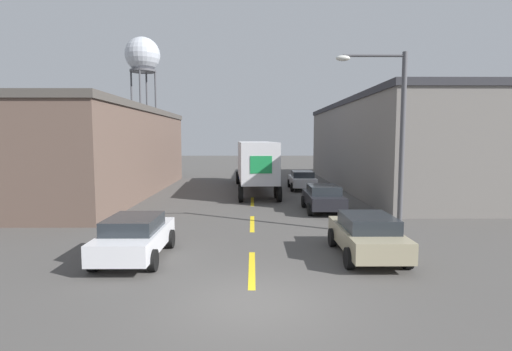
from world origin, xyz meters
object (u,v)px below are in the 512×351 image
at_px(semi_truck, 254,161).
at_px(parked_car_right_mid, 323,197).
at_px(parked_car_right_far, 302,180).
at_px(street_lamp, 393,130).
at_px(parked_car_left_near, 135,236).
at_px(parked_car_right_near, 367,234).
at_px(water_tower, 143,57).

distance_m(semi_truck, parked_car_right_mid, 9.88).
distance_m(parked_car_right_far, street_lamp, 15.41).
bearing_deg(parked_car_left_near, parked_car_right_near, 1.29).
xyz_separation_m(semi_truck, parked_car_right_near, (3.71, -17.38, -1.48)).
xyz_separation_m(parked_car_right_far, street_lamp, (1.73, -14.90, 3.55)).
relative_size(parked_car_right_mid, parked_car_right_far, 1.00).
xyz_separation_m(parked_car_right_far, water_tower, (-20.91, 32.69, 15.71)).
distance_m(parked_car_right_near, water_tower, 56.68).
bearing_deg(parked_car_left_near, water_tower, 104.66).
relative_size(parked_car_right_mid, street_lamp, 0.56).
xyz_separation_m(parked_car_right_mid, water_tower, (-20.91, 41.95, 15.71)).
relative_size(parked_car_left_near, water_tower, 0.21).
bearing_deg(parked_car_left_near, semi_truck, 77.15).
relative_size(parked_car_left_near, street_lamp, 0.56).
height_order(parked_car_right_near, street_lamp, street_lamp).
distance_m(parked_car_right_mid, parked_car_right_far, 9.26).
distance_m(semi_truck, street_lamp, 15.79).
bearing_deg(parked_car_right_near, street_lamp, 57.34).
distance_m(semi_truck, parked_car_left_near, 18.06).
height_order(semi_truck, street_lamp, street_lamp).
relative_size(parked_car_right_near, street_lamp, 0.56).
bearing_deg(semi_truck, parked_car_right_far, 0.07).
bearing_deg(street_lamp, parked_car_right_far, 96.62).
bearing_deg(parked_car_left_near, parked_car_right_far, 66.54).
bearing_deg(parked_car_right_far, street_lamp, -83.38).
xyz_separation_m(parked_car_right_mid, street_lamp, (1.73, -5.64, 3.55)).
bearing_deg(water_tower, parked_car_right_near, -67.42).
relative_size(parked_car_right_far, water_tower, 0.21).
bearing_deg(street_lamp, parked_car_left_near, -163.09).
relative_size(parked_car_right_far, street_lamp, 0.56).
distance_m(parked_car_left_near, parked_car_right_far, 19.37).
bearing_deg(parked_car_right_near, parked_car_right_mid, 90.00).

